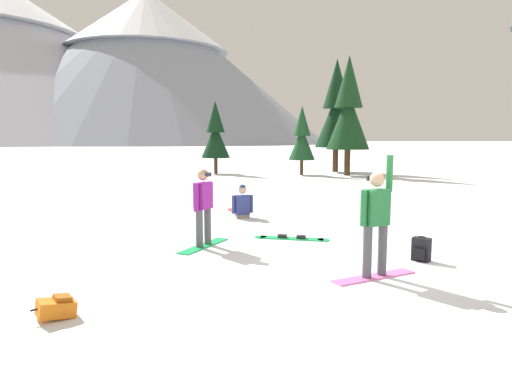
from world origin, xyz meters
The scene contains 12 objects.
ground_plane centered at (0.00, 0.00, 0.00)m, with size 800.00×800.00×0.00m, color white.
snowboarder_foreground centered at (0.07, -0.46, 0.95)m, with size 1.58×0.76×2.02m.
snowboarder_midground centered at (-2.63, 2.16, 0.86)m, with size 1.14×1.46×1.65m.
snowboarder_background centered at (-1.41, 5.74, 0.34)m, with size 0.63×1.85×0.97m.
loose_snowboard_near_right centered at (-0.62, 2.58, 0.02)m, with size 1.71×0.87×0.09m.
backpack_black centered at (1.36, 0.39, 0.21)m, with size 0.38×0.38×0.47m.
backpack_orange centered at (-4.64, -1.48, 0.14)m, with size 0.56×0.49×0.29m.
pine_tree_twin centered at (7.26, 23.12, 4.20)m, with size 2.89×2.89×7.71m.
pine_tree_young centered at (6.97, 19.95, 4.02)m, with size 2.66×2.66×7.38m.
pine_tree_slender centered at (-1.09, 22.60, 2.58)m, with size 1.88×1.88×4.74m.
pine_tree_tall centered at (4.23, 20.72, 2.37)m, with size 1.67×1.67×4.34m.
peak_west_ridge centered at (-20.21, 214.22, 36.38)m, with size 166.13×166.13×69.62m.
Camera 1 is at (-2.96, -7.40, 2.28)m, focal length 31.98 mm.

